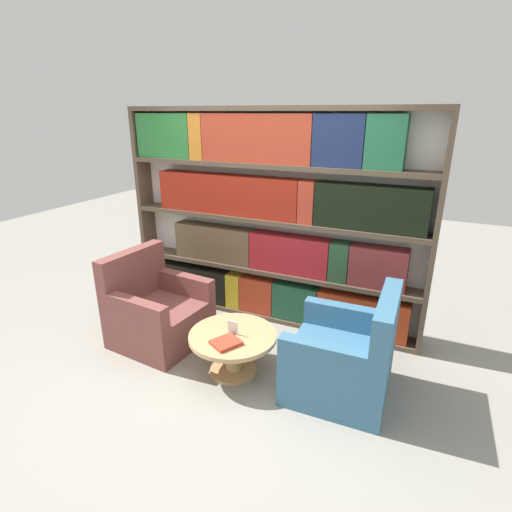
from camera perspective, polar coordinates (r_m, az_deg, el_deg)
The scene contains 7 objects.
ground_plane at distance 3.79m, azimuth -6.40°, elevation -16.93°, with size 14.00×14.00×0.00m, color gray.
bookshelf at distance 4.36m, azimuth 2.17°, elevation 5.16°, with size 3.37×0.30×2.33m.
armchair_left at distance 4.28m, azimuth -14.00°, elevation -7.87°, with size 0.89×0.89×0.94m.
armchair_right at distance 3.53m, azimuth 12.59°, elevation -14.21°, with size 0.84×0.84×0.94m.
coffee_table at distance 3.70m, azimuth -3.31°, elevation -12.53°, with size 0.79×0.79×0.40m.
table_sign at distance 3.61m, azimuth -3.36°, elevation -10.32°, with size 0.10×0.06×0.13m.
stray_book at distance 3.49m, azimuth -4.35°, elevation -12.26°, with size 0.28×0.30×0.03m.
Camera 1 is at (1.63, -2.57, 2.27)m, focal length 28.00 mm.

